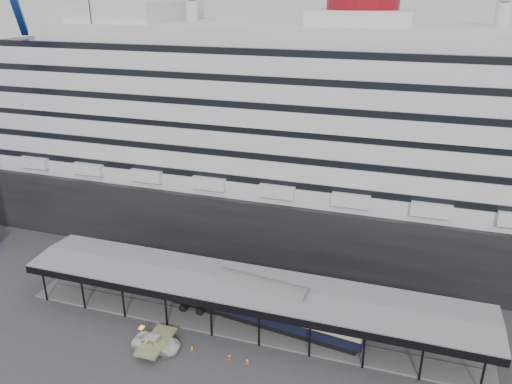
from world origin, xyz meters
TOP-DOWN VIEW (x-y plane):
  - ground at (0.00, 0.00)m, footprint 200.00×200.00m
  - cruise_ship at (0.05, 32.00)m, footprint 130.00×30.00m
  - platform_canopy at (0.00, 5.00)m, footprint 56.00×9.18m
  - port_truck at (-7.84, -3.13)m, footprint 5.38×2.49m
  - pullman_carriage at (1.95, 5.00)m, footprint 25.05×6.29m
  - traffic_cone_left at (0.52, -2.24)m, footprint 0.48×0.48m
  - traffic_cone_mid at (-3.95, -2.23)m, footprint 0.40×0.40m
  - traffic_cone_right at (2.59, -2.31)m, footprint 0.42×0.42m

SIDE VIEW (x-z plane):
  - ground at x=0.00m, z-range 0.00..0.00m
  - traffic_cone_mid at x=-3.95m, z-range 0.00..0.66m
  - traffic_cone_right at x=2.59m, z-range 0.00..0.67m
  - traffic_cone_left at x=0.52m, z-range 0.00..0.72m
  - port_truck at x=-7.84m, z-range 0.00..1.49m
  - platform_canopy at x=0.00m, z-range -0.29..5.01m
  - pullman_carriage at x=1.95m, z-range -9.26..15.13m
  - cruise_ship at x=0.05m, z-range -3.60..40.30m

